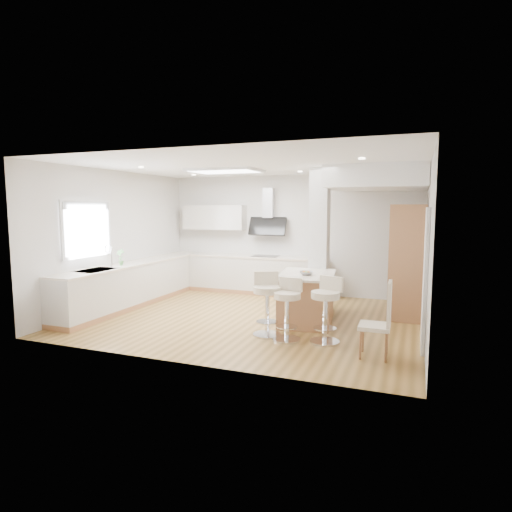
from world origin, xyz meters
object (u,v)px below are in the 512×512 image
at_px(peninsula, 307,297).
at_px(dining_chair, 382,317).
at_px(bar_stool_a, 267,300).
at_px(bar_stool_c, 326,306).
at_px(bar_stool_b, 287,306).

height_order(peninsula, dining_chair, dining_chair).
bearing_deg(bar_stool_a, bar_stool_c, -26.10).
bearing_deg(bar_stool_b, bar_stool_c, 12.76).
relative_size(bar_stool_a, bar_stool_b, 1.06).
relative_size(peninsula, dining_chair, 1.46).
xyz_separation_m(bar_stool_a, bar_stool_b, (0.37, -0.11, -0.03)).
distance_m(bar_stool_a, bar_stool_b, 0.39).
bearing_deg(peninsula, bar_stool_b, -98.31).
xyz_separation_m(bar_stool_c, dining_chair, (0.85, -0.40, 0.00)).
bearing_deg(bar_stool_b, dining_chair, -8.34).
relative_size(bar_stool_c, dining_chair, 0.94).
distance_m(peninsula, bar_stool_b, 1.16).
bearing_deg(dining_chair, bar_stool_b, 166.76).
relative_size(bar_stool_a, dining_chair, 0.96).
height_order(bar_stool_a, bar_stool_c, bar_stool_a).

